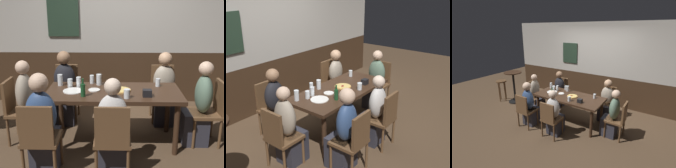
# 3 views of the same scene
# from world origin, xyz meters

# --- Properties ---
(ground_plane) EXTENTS (12.00, 12.00, 0.00)m
(ground_plane) POSITION_xyz_m (0.00, 0.00, 0.00)
(ground_plane) COLOR #4C3826
(wall_back) EXTENTS (6.40, 0.13, 2.60)m
(wall_back) POSITION_xyz_m (-0.01, 1.65, 1.30)
(wall_back) COLOR #3D2819
(wall_back) RESTS_ON ground_plane
(dining_table) EXTENTS (1.77, 0.80, 0.74)m
(dining_table) POSITION_xyz_m (0.00, 0.00, 0.66)
(dining_table) COLOR #382316
(dining_table) RESTS_ON ground_plane
(chair_left_far) EXTENTS (0.40, 0.40, 0.88)m
(chair_left_far) POSITION_xyz_m (-0.78, 0.82, 0.50)
(chair_left_far) COLOR brown
(chair_left_far) RESTS_ON ground_plane
(chair_mid_near) EXTENTS (0.40, 0.40, 0.88)m
(chair_mid_near) POSITION_xyz_m (0.00, -0.82, 0.50)
(chair_mid_near) COLOR brown
(chair_mid_near) RESTS_ON ground_plane
(chair_head_west) EXTENTS (0.40, 0.40, 0.88)m
(chair_head_west) POSITION_xyz_m (-1.30, 0.00, 0.50)
(chair_head_west) COLOR brown
(chair_head_west) RESTS_ON ground_plane
(chair_right_far) EXTENTS (0.40, 0.40, 0.88)m
(chair_right_far) POSITION_xyz_m (0.78, 0.82, 0.50)
(chair_right_far) COLOR brown
(chair_right_far) RESTS_ON ground_plane
(chair_head_east) EXTENTS (0.40, 0.40, 0.88)m
(chair_head_east) POSITION_xyz_m (1.30, 0.00, 0.50)
(chair_head_east) COLOR brown
(chair_head_east) RESTS_ON ground_plane
(chair_left_near) EXTENTS (0.40, 0.40, 0.88)m
(chair_left_near) POSITION_xyz_m (-0.78, -0.82, 0.50)
(chair_left_near) COLOR brown
(chair_left_near) RESTS_ON ground_plane
(person_left_far) EXTENTS (0.34, 0.37, 1.14)m
(person_left_far) POSITION_xyz_m (-0.78, 0.65, 0.48)
(person_left_far) COLOR #2D2D38
(person_left_far) RESTS_ON ground_plane
(person_mid_near) EXTENTS (0.34, 0.37, 1.12)m
(person_mid_near) POSITION_xyz_m (0.00, -0.65, 0.47)
(person_mid_near) COLOR #2D2D38
(person_mid_near) RESTS_ON ground_plane
(person_head_west) EXTENTS (0.37, 0.34, 1.14)m
(person_head_west) POSITION_xyz_m (-1.14, 0.00, 0.48)
(person_head_west) COLOR #2D2D38
(person_head_west) RESTS_ON ground_plane
(person_right_far) EXTENTS (0.34, 0.37, 1.13)m
(person_right_far) POSITION_xyz_m (0.78, 0.65, 0.48)
(person_right_far) COLOR #2D2D38
(person_right_far) RESTS_ON ground_plane
(person_head_east) EXTENTS (0.37, 0.34, 1.14)m
(person_head_east) POSITION_xyz_m (1.14, 0.00, 0.48)
(person_head_east) COLOR #2D2D38
(person_head_east) RESTS_ON ground_plane
(person_left_near) EXTENTS (0.34, 0.37, 1.17)m
(person_left_near) POSITION_xyz_m (-0.78, -0.66, 0.50)
(person_left_near) COLOR #2D2D38
(person_left_near) RESTS_ON ground_plane
(pizza) EXTENTS (0.27, 0.27, 0.03)m
(pizza) POSITION_xyz_m (0.09, 0.01, 0.75)
(pizza) COLOR tan
(pizza) RESTS_ON dining_table
(pint_glass_pale) EXTENTS (0.07, 0.07, 0.15)m
(pint_glass_pale) POSITION_xyz_m (-0.21, 0.27, 0.81)
(pint_glass_pale) COLOR silver
(pint_glass_pale) RESTS_ON dining_table
(beer_glass_half) EXTENTS (0.07, 0.07, 0.16)m
(beer_glass_half) POSITION_xyz_m (-0.75, 0.23, 0.81)
(beer_glass_half) COLOR silver
(beer_glass_half) RESTS_ON dining_table
(pint_glass_stout) EXTENTS (0.07, 0.07, 0.12)m
(pint_glass_stout) POSITION_xyz_m (-0.60, 0.15, 0.79)
(pint_glass_stout) COLOR silver
(pint_glass_stout) RESTS_ON dining_table
(highball_clear) EXTENTS (0.06, 0.06, 0.14)m
(highball_clear) POSITION_xyz_m (-0.48, 0.16, 0.80)
(highball_clear) COLOR silver
(highball_clear) RESTS_ON dining_table
(tumbler_water) EXTENTS (0.06, 0.06, 0.11)m
(tumbler_water) POSITION_xyz_m (0.61, 0.22, 0.79)
(tumbler_water) COLOR silver
(tumbler_water) RESTS_ON dining_table
(tumbler_short) EXTENTS (0.08, 0.08, 0.11)m
(tumbler_short) POSITION_xyz_m (0.17, -0.27, 0.79)
(tumbler_short) COLOR silver
(tumbler_short) RESTS_ON dining_table
(pint_glass_amber) EXTENTS (0.06, 0.06, 0.12)m
(pint_glass_amber) POSITION_xyz_m (-0.32, 0.34, 0.79)
(pint_glass_amber) COLOR silver
(pint_glass_amber) RESTS_ON dining_table
(beer_bottle_green) EXTENTS (0.06, 0.06, 0.23)m
(beer_bottle_green) POSITION_xyz_m (-0.38, -0.22, 0.83)
(beer_bottle_green) COLOR #194723
(beer_bottle_green) RESTS_ON dining_table
(plate_white_large) EXTENTS (0.27, 0.27, 0.01)m
(plate_white_large) POSITION_xyz_m (-0.53, -0.02, 0.75)
(plate_white_large) COLOR white
(plate_white_large) RESTS_ON dining_table
(plate_white_small) EXTENTS (0.16, 0.16, 0.01)m
(plate_white_small) POSITION_xyz_m (-0.26, 0.02, 0.75)
(plate_white_small) COLOR white
(plate_white_small) RESTS_ON dining_table
(condiment_caddy) EXTENTS (0.11, 0.09, 0.09)m
(condiment_caddy) POSITION_xyz_m (0.42, -0.21, 0.79)
(condiment_caddy) COLOR black
(condiment_caddy) RESTS_ON dining_table
(side_bar_table) EXTENTS (0.56, 0.56, 1.05)m
(side_bar_table) POSITION_xyz_m (-2.21, 0.09, 0.62)
(side_bar_table) COLOR black
(side_bar_table) RESTS_ON ground_plane
(bar_stool) EXTENTS (0.34, 0.34, 0.72)m
(bar_stool) POSITION_xyz_m (-2.66, -0.06, 0.56)
(bar_stool) COLOR brown
(bar_stool) RESTS_ON ground_plane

